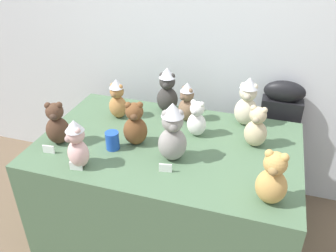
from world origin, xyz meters
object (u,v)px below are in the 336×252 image
(teddy_bear_cream, at_px, (247,102))
(teddy_bear_blush, at_px, (77,144))
(teddy_bear_mocha, at_px, (187,102))
(display_table, at_px, (168,191))
(teddy_bear_sand, at_px, (256,128))
(teddy_bear_ash, at_px, (172,133))
(teddy_bear_honey, at_px, (272,179))
(teddy_bear_charcoal, at_px, (167,91))
(teddy_bear_chestnut, at_px, (135,125))
(party_cup_blue, at_px, (112,140))
(teddy_bear_cocoa, at_px, (57,125))
(teddy_bear_snow, at_px, (197,119))
(instrument_case, at_px, (275,142))
(teddy_bear_caramel, at_px, (117,99))

(teddy_bear_cream, bearing_deg, teddy_bear_blush, -137.33)
(teddy_bear_blush, bearing_deg, teddy_bear_mocha, 90.70)
(display_table, relative_size, teddy_bear_sand, 6.01)
(teddy_bear_mocha, height_order, teddy_bear_ash, teddy_bear_ash)
(teddy_bear_cream, distance_m, teddy_bear_blush, 1.10)
(teddy_bear_cream, bearing_deg, teddy_bear_honey, -73.94)
(teddy_bear_sand, height_order, teddy_bear_charcoal, teddy_bear_charcoal)
(teddy_bear_chestnut, relative_size, party_cup_blue, 2.55)
(teddy_bear_blush, relative_size, party_cup_blue, 2.63)
(teddy_bear_ash, bearing_deg, party_cup_blue, 159.51)
(teddy_bear_honey, bearing_deg, teddy_bear_mocha, 140.06)
(teddy_bear_cocoa, height_order, teddy_bear_chestnut, teddy_bear_chestnut)
(teddy_bear_cocoa, bearing_deg, teddy_bear_charcoal, 27.20)
(teddy_bear_blush, xyz_separation_m, teddy_bear_mocha, (0.43, 0.67, -0.01))
(teddy_bear_charcoal, relative_size, teddy_bear_snow, 1.37)
(teddy_bear_blush, relative_size, teddy_bear_mocha, 1.06)
(teddy_bear_chestnut, distance_m, teddy_bear_snow, 0.38)
(teddy_bear_honey, relative_size, party_cup_blue, 2.62)
(teddy_bear_mocha, bearing_deg, teddy_bear_honey, -14.99)
(display_table, xyz_separation_m, teddy_bear_mocha, (0.03, 0.31, 0.51))
(teddy_bear_cream, distance_m, party_cup_blue, 0.89)
(teddy_bear_charcoal, xyz_separation_m, teddy_bear_mocha, (0.16, -0.08, -0.03))
(display_table, xyz_separation_m, teddy_bear_cream, (0.42, 0.37, 0.54))
(teddy_bear_blush, relative_size, teddy_bear_charcoal, 0.89)
(teddy_bear_honey, relative_size, teddy_bear_blush, 1.00)
(instrument_case, distance_m, teddy_bear_honey, 1.04)
(teddy_bear_cocoa, distance_m, teddy_bear_chestnut, 0.46)
(teddy_bear_sand, relative_size, teddy_bear_chestnut, 0.94)
(teddy_bear_cocoa, relative_size, teddy_bear_cream, 0.82)
(teddy_bear_sand, relative_size, teddy_bear_cream, 0.79)
(instrument_case, relative_size, teddy_bear_blush, 3.43)
(teddy_bear_snow, bearing_deg, party_cup_blue, -132.50)
(instrument_case, bearing_deg, teddy_bear_honey, -92.25)
(teddy_bear_sand, relative_size, teddy_bear_charcoal, 0.80)
(display_table, xyz_separation_m, teddy_bear_honey, (0.61, -0.34, 0.51))
(display_table, bearing_deg, teddy_bear_blush, -137.70)
(teddy_bear_ash, bearing_deg, teddy_bear_sand, 11.54)
(display_table, bearing_deg, teddy_bear_honey, -29.09)
(display_table, distance_m, teddy_bear_chestnut, 0.55)
(teddy_bear_chestnut, height_order, teddy_bear_snow, teddy_bear_chestnut)
(teddy_bear_caramel, bearing_deg, teddy_bear_honey, -20.91)
(teddy_bear_blush, height_order, teddy_bear_snow, teddy_bear_blush)
(teddy_bear_chestnut, relative_size, teddy_bear_mocha, 1.02)
(teddy_bear_blush, relative_size, teddy_bear_snow, 1.22)
(teddy_bear_cocoa, relative_size, teddy_bear_mocha, 1.00)
(party_cup_blue, bearing_deg, teddy_bear_caramel, 109.21)
(teddy_bear_blush, bearing_deg, teddy_bear_cocoa, 177.42)
(teddy_bear_honey, distance_m, teddy_bear_ash, 0.58)
(teddy_bear_mocha, bearing_deg, instrument_case, 60.34)
(instrument_case, bearing_deg, teddy_bear_caramel, -159.35)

